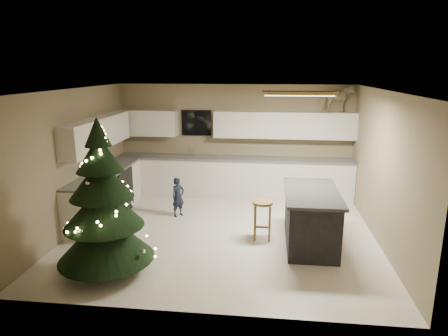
# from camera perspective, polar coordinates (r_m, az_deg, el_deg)

# --- Properties ---
(ground_plane) EXTENTS (5.50, 5.50, 0.00)m
(ground_plane) POSITION_cam_1_polar(r_m,az_deg,el_deg) (7.46, -0.31, -9.25)
(ground_plane) COLOR beige
(room_shell) EXTENTS (5.52, 5.02, 2.61)m
(room_shell) POSITION_cam_1_polar(r_m,az_deg,el_deg) (6.96, -0.14, 4.09)
(room_shell) COLOR #8E7B5B
(room_shell) RESTS_ON ground_plane
(cabinetry) EXTENTS (5.50, 3.20, 2.00)m
(cabinetry) POSITION_cam_1_polar(r_m,az_deg,el_deg) (8.90, -4.87, -0.26)
(cabinetry) COLOR silver
(cabinetry) RESTS_ON ground_plane
(island) EXTENTS (0.90, 1.70, 0.95)m
(island) POSITION_cam_1_polar(r_m,az_deg,el_deg) (7.01, 12.28, -6.94)
(island) COLOR black
(island) RESTS_ON ground_plane
(bar_stool) EXTENTS (0.36, 0.36, 0.70)m
(bar_stool) POSITION_cam_1_polar(r_m,az_deg,el_deg) (7.08, 5.53, -6.09)
(bar_stool) COLOR olive
(bar_stool) RESTS_ON ground_plane
(christmas_tree) EXTENTS (1.45, 1.40, 2.32)m
(christmas_tree) POSITION_cam_1_polar(r_m,az_deg,el_deg) (6.05, -16.84, -5.89)
(christmas_tree) COLOR #3F2816
(christmas_tree) RESTS_ON ground_plane
(toddler) EXTENTS (0.34, 0.35, 0.81)m
(toddler) POSITION_cam_1_polar(r_m,az_deg,el_deg) (8.20, -6.57, -4.16)
(toddler) COLOR black
(toddler) RESTS_ON ground_plane
(rocking_horse) EXTENTS (0.72, 0.46, 0.59)m
(rocking_horse) POSITION_cam_1_polar(r_m,az_deg,el_deg) (9.27, 15.93, 9.52)
(rocking_horse) COLOR olive
(rocking_horse) RESTS_ON cabinetry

